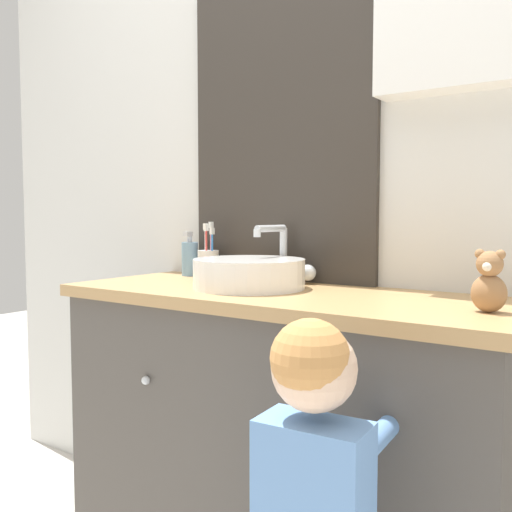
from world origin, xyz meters
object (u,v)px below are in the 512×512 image
at_px(soap_dispenser, 190,258).
at_px(teddy_bear, 489,283).
at_px(toothbrush_holder, 208,262).
at_px(sink_basin, 250,272).

distance_m(soap_dispenser, teddy_bear, 1.07).
relative_size(toothbrush_holder, soap_dispenser, 1.22).
height_order(toothbrush_holder, teddy_bear, toothbrush_holder).
bearing_deg(toothbrush_holder, teddy_bear, -11.62).
height_order(sink_basin, teddy_bear, sink_basin).
bearing_deg(sink_basin, teddy_bear, -3.73).
xyz_separation_m(sink_basin, soap_dispenser, (-0.38, 0.16, 0.02)).
height_order(toothbrush_holder, soap_dispenser, toothbrush_holder).
distance_m(toothbrush_holder, teddy_bear, 0.98).
relative_size(sink_basin, toothbrush_holder, 1.98).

